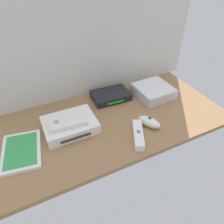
{
  "coord_description": "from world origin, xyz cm",
  "views": [
    {
      "loc": [
        -30.7,
        -63.0,
        60.01
      ],
      "look_at": [
        0.0,
        0.0,
        4.0
      ],
      "focal_mm": 33.74,
      "sensor_mm": 36.0,
      "label": 1
    }
  ],
  "objects_px": {
    "mini_computer": "(153,91)",
    "remote_nunchuk": "(149,122)",
    "game_case": "(21,151)",
    "remote_wand": "(138,135)",
    "remote_classic_pad": "(67,122)",
    "game_console": "(70,125)",
    "network_router": "(111,96)"
  },
  "relations": [
    {
      "from": "mini_computer",
      "to": "remote_nunchuk",
      "type": "xyz_separation_m",
      "value": [
        -0.15,
        -0.18,
        -0.01
      ]
    },
    {
      "from": "game_case",
      "to": "game_console",
      "type": "bearing_deg",
      "value": 22.11
    },
    {
      "from": "game_case",
      "to": "remote_wand",
      "type": "relative_size",
      "value": 1.41
    },
    {
      "from": "mini_computer",
      "to": "remote_wand",
      "type": "xyz_separation_m",
      "value": [
        -0.22,
        -0.22,
        -0.01
      ]
    },
    {
      "from": "mini_computer",
      "to": "game_case",
      "type": "relative_size",
      "value": 0.83
    },
    {
      "from": "game_console",
      "to": "remote_classic_pad",
      "type": "bearing_deg",
      "value": -133.03
    },
    {
      "from": "game_console",
      "to": "remote_wand",
      "type": "xyz_separation_m",
      "value": [
        0.23,
        -0.16,
        -0.01
      ]
    },
    {
      "from": "game_console",
      "to": "network_router",
      "type": "bearing_deg",
      "value": 27.91
    },
    {
      "from": "game_console",
      "to": "remote_nunchuk",
      "type": "relative_size",
      "value": 1.94
    },
    {
      "from": "mini_computer",
      "to": "game_case",
      "type": "distance_m",
      "value": 0.66
    },
    {
      "from": "network_router",
      "to": "remote_classic_pad",
      "type": "height_order",
      "value": "remote_classic_pad"
    },
    {
      "from": "game_console",
      "to": "remote_classic_pad",
      "type": "distance_m",
      "value": 0.04
    },
    {
      "from": "mini_computer",
      "to": "remote_wand",
      "type": "bearing_deg",
      "value": -135.21
    },
    {
      "from": "game_case",
      "to": "remote_nunchuk",
      "type": "distance_m",
      "value": 0.51
    },
    {
      "from": "game_console",
      "to": "game_case",
      "type": "relative_size",
      "value": 1.01
    },
    {
      "from": "game_console",
      "to": "remote_wand",
      "type": "distance_m",
      "value": 0.28
    },
    {
      "from": "game_case",
      "to": "network_router",
      "type": "xyz_separation_m",
      "value": [
        0.44,
        0.17,
        0.01
      ]
    },
    {
      "from": "mini_computer",
      "to": "remote_nunchuk",
      "type": "relative_size",
      "value": 1.61
    },
    {
      "from": "remote_wand",
      "to": "game_case",
      "type": "bearing_deg",
      "value": -169.35
    },
    {
      "from": "game_console",
      "to": "mini_computer",
      "type": "height_order",
      "value": "mini_computer"
    },
    {
      "from": "game_console",
      "to": "game_case",
      "type": "height_order",
      "value": "game_console"
    },
    {
      "from": "remote_wand",
      "to": "remote_classic_pad",
      "type": "distance_m",
      "value": 0.28
    },
    {
      "from": "remote_nunchuk",
      "to": "remote_classic_pad",
      "type": "bearing_deg",
      "value": 133.05
    },
    {
      "from": "network_router",
      "to": "remote_wand",
      "type": "height_order",
      "value": "same"
    },
    {
      "from": "remote_wand",
      "to": "remote_nunchuk",
      "type": "distance_m",
      "value": 0.09
    },
    {
      "from": "game_console",
      "to": "mini_computer",
      "type": "distance_m",
      "value": 0.45
    },
    {
      "from": "game_console",
      "to": "game_case",
      "type": "distance_m",
      "value": 0.2
    },
    {
      "from": "mini_computer",
      "to": "remote_wand",
      "type": "distance_m",
      "value": 0.31
    },
    {
      "from": "remote_nunchuk",
      "to": "remote_classic_pad",
      "type": "xyz_separation_m",
      "value": [
        -0.32,
        0.11,
        0.03
      ]
    },
    {
      "from": "remote_nunchuk",
      "to": "remote_classic_pad",
      "type": "distance_m",
      "value": 0.34
    },
    {
      "from": "remote_nunchuk",
      "to": "remote_classic_pad",
      "type": "height_order",
      "value": "remote_classic_pad"
    },
    {
      "from": "remote_wand",
      "to": "remote_classic_pad",
      "type": "bearing_deg",
      "value": 173.8
    }
  ]
}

